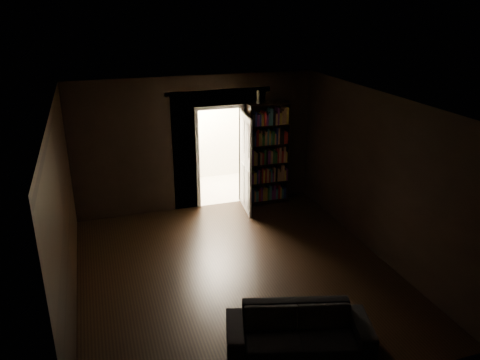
# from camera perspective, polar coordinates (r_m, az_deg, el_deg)

# --- Properties ---
(ground) EXTENTS (5.50, 5.50, 0.00)m
(ground) POSITION_cam_1_polar(r_m,az_deg,el_deg) (7.82, -0.41, -11.15)
(ground) COLOR black
(ground) RESTS_ON ground
(room_walls) EXTENTS (5.02, 5.61, 2.84)m
(room_walls) POSITION_cam_1_polar(r_m,az_deg,el_deg) (8.03, -2.81, 3.03)
(room_walls) COLOR black
(room_walls) RESTS_ON ground
(kitchen_alcove) EXTENTS (2.20, 1.80, 2.60)m
(kitchen_alcove) POSITION_cam_1_polar(r_m,az_deg,el_deg) (10.89, -4.07, 5.27)
(kitchen_alcove) COLOR beige
(kitchen_alcove) RESTS_ON ground
(sofa) EXTENTS (1.97, 1.24, 0.70)m
(sofa) POSITION_cam_1_polar(r_m,az_deg,el_deg) (6.21, 7.20, -17.08)
(sofa) COLOR black
(sofa) RESTS_ON ground
(bookshelf) EXTENTS (0.94, 0.44, 2.20)m
(bookshelf) POSITION_cam_1_polar(r_m,az_deg,el_deg) (10.00, 3.42, 3.18)
(bookshelf) COLOR black
(bookshelf) RESTS_ON ground
(refrigerator) EXTENTS (0.90, 0.86, 1.65)m
(refrigerator) POSITION_cam_1_polar(r_m,az_deg,el_deg) (11.03, -7.25, 3.27)
(refrigerator) COLOR white
(refrigerator) RESTS_ON ground
(door) EXTENTS (0.13, 0.85, 2.05)m
(door) POSITION_cam_1_polar(r_m,az_deg,el_deg) (9.62, 0.72, 2.01)
(door) COLOR silver
(door) RESTS_ON ground
(figurine) EXTENTS (0.11, 0.11, 0.26)m
(figurine) POSITION_cam_1_polar(r_m,az_deg,el_deg) (9.64, 2.22, 10.10)
(figurine) COLOR silver
(figurine) RESTS_ON bookshelf
(bottles) EXTENTS (0.69, 0.16, 0.28)m
(bottles) POSITION_cam_1_polar(r_m,az_deg,el_deg) (10.72, -7.57, 8.08)
(bottles) COLOR black
(bottles) RESTS_ON refrigerator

